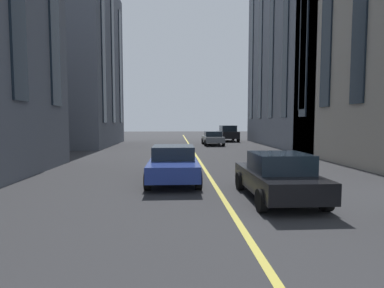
% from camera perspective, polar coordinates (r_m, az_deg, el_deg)
% --- Properties ---
extents(lane_centre_line, '(80.00, 0.16, 0.01)m').
position_cam_1_polar(lane_centre_line, '(13.43, 3.00, -5.68)').
color(lane_centre_line, '#D8C64C').
rests_on(lane_centre_line, ground_plane).
extents(car_grey_parked_b, '(4.40, 1.95, 1.37)m').
position_cam_1_polar(car_grey_parked_b, '(30.19, 3.93, 1.14)').
color(car_grey_parked_b, slate).
rests_on(car_grey_parked_b, ground_plane).
extents(car_black_parked_a, '(4.70, 2.14, 1.88)m').
position_cam_1_polar(car_black_parked_a, '(36.48, 6.78, 2.06)').
color(car_black_parked_a, black).
rests_on(car_black_parked_a, ground_plane).
extents(car_blue_mid, '(4.40, 1.95, 1.37)m').
position_cam_1_polar(car_blue_mid, '(11.77, -3.55, -3.64)').
color(car_blue_mid, navy).
rests_on(car_blue_mid, ground_plane).
extents(car_black_near, '(3.90, 1.89, 1.40)m').
position_cam_1_polar(car_black_near, '(9.35, 15.88, -5.85)').
color(car_black_near, black).
rests_on(car_black_near, ground_plane).
extents(building_left_near, '(11.91, 12.55, 15.95)m').
position_cam_1_polar(building_left_near, '(33.23, -25.63, 13.61)').
color(building_left_near, '#565B66').
rests_on(building_left_near, ground_plane).
extents(building_right_near, '(17.93, 10.49, 19.05)m').
position_cam_1_polar(building_right_near, '(32.08, 24.09, 16.85)').
color(building_right_near, slate).
rests_on(building_right_near, ground_plane).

